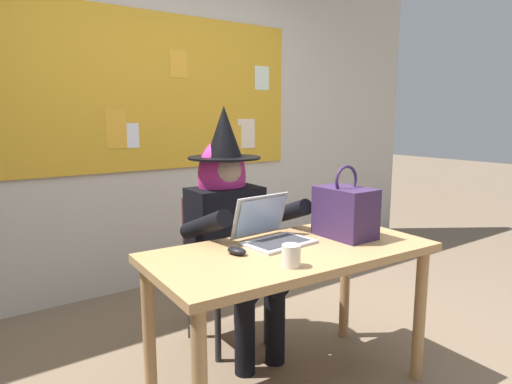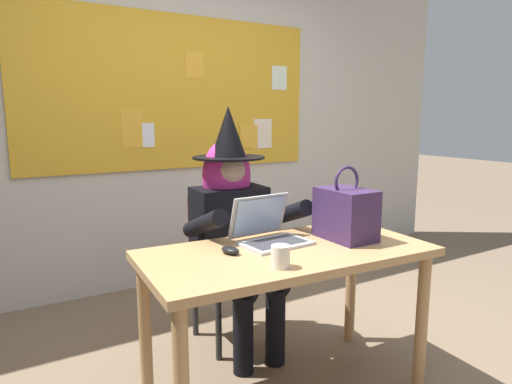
{
  "view_description": "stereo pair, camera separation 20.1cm",
  "coord_description": "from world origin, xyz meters",
  "px_view_note": "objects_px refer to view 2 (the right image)",
  "views": [
    {
      "loc": [
        -1.48,
        -1.56,
        1.37
      ],
      "look_at": [
        -0.12,
        0.32,
        0.97
      ],
      "focal_mm": 31.44,
      "sensor_mm": 36.0,
      "label": 1
    },
    {
      "loc": [
        -1.31,
        -1.67,
        1.37
      ],
      "look_at": [
        -0.12,
        0.32,
        0.97
      ],
      "focal_mm": 31.44,
      "sensor_mm": 36.0,
      "label": 2
    }
  ],
  "objects_px": {
    "computer_mouse": "(230,250)",
    "coffee_mug": "(280,257)",
    "laptop": "(269,232)",
    "chair_at_desk": "(225,260)",
    "person_costumed": "(234,218)",
    "desk_main": "(287,269)",
    "handbag": "(346,213)"
  },
  "relations": [
    {
      "from": "computer_mouse",
      "to": "coffee_mug",
      "type": "relative_size",
      "value": 1.09
    },
    {
      "from": "computer_mouse",
      "to": "desk_main",
      "type": "bearing_deg",
      "value": -29.04
    },
    {
      "from": "chair_at_desk",
      "to": "laptop",
      "type": "bearing_deg",
      "value": -2.63
    },
    {
      "from": "person_costumed",
      "to": "handbag",
      "type": "bearing_deg",
      "value": 33.48
    },
    {
      "from": "laptop",
      "to": "coffee_mug",
      "type": "xyz_separation_m",
      "value": [
        -0.16,
        -0.34,
        -0.0
      ]
    },
    {
      "from": "chair_at_desk",
      "to": "desk_main",
      "type": "bearing_deg",
      "value": -0.95
    },
    {
      "from": "chair_at_desk",
      "to": "computer_mouse",
      "type": "xyz_separation_m",
      "value": [
        -0.29,
        -0.62,
        0.27
      ]
    },
    {
      "from": "desk_main",
      "to": "person_costumed",
      "type": "bearing_deg",
      "value": 88.49
    },
    {
      "from": "laptop",
      "to": "person_costumed",
      "type": "bearing_deg",
      "value": 82.07
    },
    {
      "from": "handbag",
      "to": "coffee_mug",
      "type": "height_order",
      "value": "handbag"
    },
    {
      "from": "desk_main",
      "to": "chair_at_desk",
      "type": "relative_size",
      "value": 1.59
    },
    {
      "from": "coffee_mug",
      "to": "computer_mouse",
      "type": "bearing_deg",
      "value": 108.59
    },
    {
      "from": "chair_at_desk",
      "to": "person_costumed",
      "type": "height_order",
      "value": "person_costumed"
    },
    {
      "from": "desk_main",
      "to": "computer_mouse",
      "type": "bearing_deg",
      "value": 164.45
    },
    {
      "from": "laptop",
      "to": "computer_mouse",
      "type": "bearing_deg",
      "value": -168.95
    },
    {
      "from": "person_costumed",
      "to": "handbag",
      "type": "relative_size",
      "value": 3.77
    },
    {
      "from": "chair_at_desk",
      "to": "computer_mouse",
      "type": "height_order",
      "value": "chair_at_desk"
    },
    {
      "from": "desk_main",
      "to": "laptop",
      "type": "xyz_separation_m",
      "value": [
        -0.01,
        0.14,
        0.15
      ]
    },
    {
      "from": "chair_at_desk",
      "to": "computer_mouse",
      "type": "relative_size",
      "value": 8.5
    },
    {
      "from": "laptop",
      "to": "coffee_mug",
      "type": "relative_size",
      "value": 3.73
    },
    {
      "from": "desk_main",
      "to": "laptop",
      "type": "distance_m",
      "value": 0.21
    },
    {
      "from": "person_costumed",
      "to": "handbag",
      "type": "distance_m",
      "value": 0.68
    },
    {
      "from": "chair_at_desk",
      "to": "computer_mouse",
      "type": "distance_m",
      "value": 0.73
    },
    {
      "from": "computer_mouse",
      "to": "coffee_mug",
      "type": "distance_m",
      "value": 0.29
    },
    {
      "from": "desk_main",
      "to": "coffee_mug",
      "type": "distance_m",
      "value": 0.3
    },
    {
      "from": "coffee_mug",
      "to": "handbag",
      "type": "bearing_deg",
      "value": 20.49
    },
    {
      "from": "person_costumed",
      "to": "computer_mouse",
      "type": "height_order",
      "value": "person_costumed"
    },
    {
      "from": "computer_mouse",
      "to": "handbag",
      "type": "distance_m",
      "value": 0.64
    },
    {
      "from": "desk_main",
      "to": "handbag",
      "type": "bearing_deg",
      "value": -0.08
    },
    {
      "from": "chair_at_desk",
      "to": "coffee_mug",
      "type": "height_order",
      "value": "chair_at_desk"
    },
    {
      "from": "desk_main",
      "to": "coffee_mug",
      "type": "xyz_separation_m",
      "value": [
        -0.17,
        -0.2,
        0.15
      ]
    },
    {
      "from": "chair_at_desk",
      "to": "coffee_mug",
      "type": "distance_m",
      "value": 0.96
    }
  ]
}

